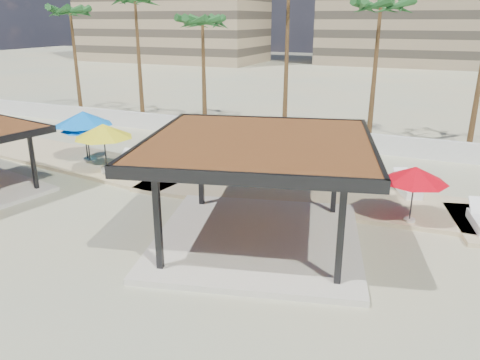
# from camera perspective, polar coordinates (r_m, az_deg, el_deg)

# --- Properties ---
(ground) EXTENTS (200.00, 200.00, 0.00)m
(ground) POSITION_cam_1_polar(r_m,az_deg,el_deg) (16.40, -5.90, -9.36)
(ground) COLOR tan
(ground) RESTS_ON ground
(promenade) EXTENTS (44.45, 7.97, 0.24)m
(promenade) POSITION_cam_1_polar(r_m,az_deg,el_deg) (22.20, 8.41, -1.49)
(promenade) COLOR #C6B284
(promenade) RESTS_ON ground
(boundary_wall) EXTENTS (56.00, 0.30, 1.20)m
(boundary_wall) POSITION_cam_1_polar(r_m,az_deg,el_deg) (30.25, 9.10, 5.10)
(boundary_wall) COLOR silver
(boundary_wall) RESTS_ON ground
(pavilion_central) EXTENTS (9.37, 9.37, 3.91)m
(pavilion_central) POSITION_cam_1_polar(r_m,az_deg,el_deg) (16.50, 2.24, -0.23)
(pavilion_central) COLOR beige
(pavilion_central) RESTS_ON ground
(umbrella_a) EXTENTS (4.09, 4.09, 2.81)m
(umbrella_a) POSITION_cam_1_polar(r_m,az_deg,el_deg) (27.29, -18.56, 7.14)
(umbrella_a) COLOR beige
(umbrella_a) RESTS_ON promenade
(umbrella_b) EXTENTS (3.65, 3.65, 2.63)m
(umbrella_b) POSITION_cam_1_polar(r_m,az_deg,el_deg) (24.55, -16.33, 5.75)
(umbrella_b) COLOR beige
(umbrella_b) RESTS_ON promenade
(umbrella_c) EXTENTS (2.57, 2.57, 2.26)m
(umbrella_c) POSITION_cam_1_polar(r_m,az_deg,el_deg) (19.13, 20.57, 0.62)
(umbrella_c) COLOR beige
(umbrella_c) RESTS_ON promenade
(umbrella_f) EXTENTS (2.82, 2.82, 2.46)m
(umbrella_f) POSITION_cam_1_polar(r_m,az_deg,el_deg) (27.10, -18.24, 6.44)
(umbrella_f) COLOR beige
(umbrella_f) RESTS_ON promenade
(lounger_a) EXTENTS (0.86, 2.29, 0.85)m
(lounger_a) POSITION_cam_1_polar(r_m,az_deg,el_deg) (25.84, -14.45, 1.82)
(lounger_a) COLOR white
(lounger_a) RESTS_ON promenade
(lounger_c) EXTENTS (1.56, 2.35, 0.85)m
(lounger_c) POSITION_cam_1_polar(r_m,az_deg,el_deg) (22.96, 19.65, -0.87)
(lounger_c) COLOR white
(lounger_c) RESTS_ON promenade
(palm_a) EXTENTS (3.00, 3.00, 9.18)m
(palm_a) POSITION_cam_1_polar(r_m,az_deg,el_deg) (41.79, -19.96, 18.34)
(palm_a) COLOR brown
(palm_a) RESTS_ON ground
(palm_b) EXTENTS (3.00, 3.00, 9.99)m
(palm_b) POSITION_cam_1_polar(r_m,az_deg,el_deg) (38.33, -12.66, 20.16)
(palm_b) COLOR brown
(palm_b) RESTS_ON ground
(palm_c) EXTENTS (3.00, 3.00, 8.41)m
(palm_c) POSITION_cam_1_polar(r_m,az_deg,el_deg) (34.64, -4.59, 18.22)
(palm_c) COLOR brown
(palm_c) RESTS_ON ground
(palm_e) EXTENTS (3.00, 3.00, 9.36)m
(palm_e) POSITION_cam_1_polar(r_m,az_deg,el_deg) (31.16, 16.73, 19.09)
(palm_e) COLOR brown
(palm_e) RESTS_ON ground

